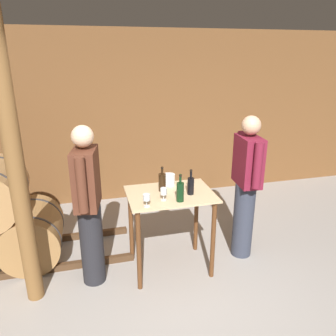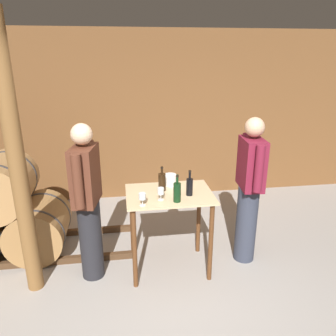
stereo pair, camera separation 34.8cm
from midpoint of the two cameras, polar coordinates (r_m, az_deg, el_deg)
ground_plane at (r=3.32m, az=6.14°, el=-25.41°), size 14.00×14.00×0.00m
back_wall at (r=5.34m, az=-1.17°, el=8.75°), size 8.40×0.05×2.70m
tasting_table at (r=3.57m, az=3.05°, el=-7.52°), size 0.92×0.67×0.93m
wooden_post at (r=3.25m, az=-22.05°, el=0.33°), size 0.16×0.16×2.70m
wine_bottle_far_left at (r=3.51m, az=1.78°, el=-2.43°), size 0.08×0.08×0.27m
wine_bottle_left at (r=3.26m, az=4.66°, el=-4.21°), size 0.08×0.08×0.29m
wine_bottle_center at (r=3.42m, az=6.69°, el=-3.21°), size 0.07×0.07×0.27m
wine_glass_near_left at (r=3.17m, az=-1.37°, el=-5.08°), size 0.07×0.07×0.13m
wine_glass_near_center at (r=3.29m, az=1.77°, el=-4.17°), size 0.07×0.07×0.13m
ice_bucket at (r=3.68m, az=3.11°, el=-2.09°), size 0.14×0.14×0.12m
person_host at (r=3.81m, az=16.54°, el=-3.52°), size 0.25×0.59×1.71m
person_visitor_with_scarf at (r=3.42m, az=-11.05°, el=-5.67°), size 0.29×0.58×1.71m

